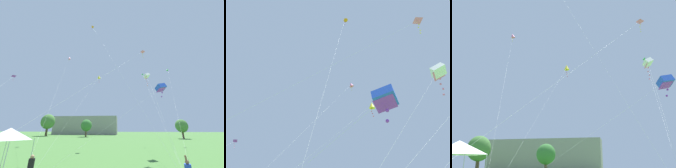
% 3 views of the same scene
% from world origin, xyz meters
% --- Properties ---
extents(distant_building, '(34.02, 9.39, 9.31)m').
position_xyz_m(distant_building, '(-16.40, 67.46, 4.65)').
color(distant_building, gray).
rests_on(distant_building, ground).
extents(tree_far_right, '(6.09, 5.48, 9.19)m').
position_xyz_m(tree_far_right, '(-29.78, 52.13, 5.94)').
color(tree_far_right, brown).
rests_on(tree_far_right, ground).
extents(tree_far_centre, '(4.37, 3.93, 6.59)m').
position_xyz_m(tree_far_centre, '(-10.96, 48.49, 4.26)').
color(tree_far_centre, brown).
rests_on(tree_far_centre, ground).
extents(tree_near_right, '(4.05, 3.65, 6.12)m').
position_xyz_m(tree_near_right, '(23.74, 42.66, 3.95)').
color(tree_near_right, brown).
rests_on(tree_near_right, ground).
extents(festival_tent, '(2.84, 2.84, 3.42)m').
position_xyz_m(festival_tent, '(-5.08, 6.18, 2.98)').
color(festival_tent, '#B7B7BC').
rests_on(festival_tent, ground).
extents(person_black_shirt, '(0.39, 0.39, 1.66)m').
position_xyz_m(person_black_shirt, '(-2.36, 5.52, 0.90)').
color(person_black_shirt, '#473860').
rests_on(person_black_shirt, ground).
extents(kite_pink_diamond_0, '(10.93, 25.87, 25.54)m').
position_xyz_m(kite_pink_diamond_0, '(-13.01, 30.58, 24.96)').
color(kite_pink_diamond_0, silver).
rests_on(kite_pink_diamond_0, ground).
extents(kite_pink_delta_1, '(10.79, 19.49, 17.07)m').
position_xyz_m(kite_pink_delta_1, '(7.75, 16.19, 16.38)').
color(kite_pink_delta_1, silver).
rests_on(kite_pink_delta_1, ground).
extents(kite_orange_diamond_2, '(11.08, 14.05, 26.73)m').
position_xyz_m(kite_orange_diamond_2, '(-2.68, 19.11, 26.13)').
color(kite_orange_diamond_2, silver).
rests_on(kite_orange_diamond_2, ground).
extents(kite_green_diamond_3, '(9.87, 25.48, 19.88)m').
position_xyz_m(kite_green_diamond_3, '(17.33, 30.29, 19.32)').
color(kite_green_diamond_3, silver).
rests_on(kite_green_diamond_3, ground).
extents(kite_purple_delta_4, '(9.57, 13.98, 10.61)m').
position_xyz_m(kite_purple_delta_4, '(-11.10, 10.88, 9.98)').
color(kite_purple_delta_4, silver).
rests_on(kite_purple_delta_4, ground).
extents(kite_white_box_5, '(1.20, 12.14, 12.81)m').
position_xyz_m(kite_white_box_5, '(8.45, 17.21, 12.16)').
color(kite_white_box_5, silver).
rests_on(kite_white_box_5, ground).
extents(kite_yellow_diamond_6, '(1.75, 16.44, 14.42)m').
position_xyz_m(kite_yellow_diamond_6, '(-1.03, 21.30, 13.99)').
color(kite_yellow_diamond_6, silver).
rests_on(kite_yellow_diamond_6, ground).
extents(kite_green_diamond_7, '(2.50, 24.03, 17.92)m').
position_xyz_m(kite_green_diamond_7, '(9.80, 28.55, 17.41)').
color(kite_green_diamond_7, silver).
rests_on(kite_green_diamond_7, ground).
extents(kite_blue_box_8, '(11.28, 5.55, 8.42)m').
position_xyz_m(kite_blue_box_8, '(8.51, 10.54, 7.86)').
color(kite_blue_box_8, silver).
rests_on(kite_blue_box_8, ground).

